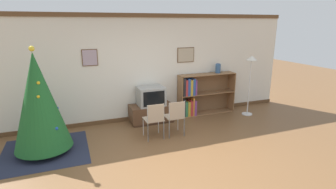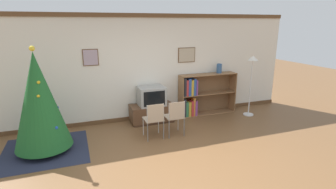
# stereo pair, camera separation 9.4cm
# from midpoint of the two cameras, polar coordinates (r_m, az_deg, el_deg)

# --- Properties ---
(ground_plane) EXTENTS (24.00, 24.00, 0.00)m
(ground_plane) POSITION_cam_midpoint_polar(r_m,az_deg,el_deg) (4.84, 1.75, -15.40)
(ground_plane) COLOR brown
(wall_back) EXTENTS (8.59, 0.11, 2.70)m
(wall_back) POSITION_cam_midpoint_polar(r_m,az_deg,el_deg) (6.74, -6.82, 5.66)
(wall_back) COLOR silver
(wall_back) RESTS_ON ground_plane
(area_rug) EXTENTS (1.62, 1.59, 0.01)m
(area_rug) POSITION_cam_midpoint_polar(r_m,az_deg,el_deg) (5.87, -25.53, -11.14)
(area_rug) COLOR #23283D
(area_rug) RESTS_ON ground_plane
(christmas_tree) EXTENTS (1.07, 1.07, 2.07)m
(christmas_tree) POSITION_cam_midpoint_polar(r_m,az_deg,el_deg) (5.52, -26.75, -1.43)
(christmas_tree) COLOR maroon
(christmas_tree) RESTS_ON area_rug
(tv_console) EXTENTS (1.09, 0.55, 0.45)m
(tv_console) POSITION_cam_midpoint_polar(r_m,az_deg,el_deg) (6.76, -4.08, -4.09)
(tv_console) COLOR #412A1A
(tv_console) RESTS_ON ground_plane
(television) EXTENTS (0.66, 0.52, 0.47)m
(television) POSITION_cam_midpoint_polar(r_m,az_deg,el_deg) (6.62, -4.14, -0.35)
(television) COLOR #9E9E99
(television) RESTS_ON tv_console
(folding_chair_left) EXTENTS (0.40, 0.40, 0.82)m
(folding_chair_left) POSITION_cam_midpoint_polar(r_m,az_deg,el_deg) (5.69, -3.43, -5.27)
(folding_chair_left) COLOR tan
(folding_chair_left) RESTS_ON ground_plane
(folding_chair_right) EXTENTS (0.40, 0.40, 0.82)m
(folding_chair_right) POSITION_cam_midpoint_polar(r_m,az_deg,el_deg) (5.84, 1.14, -4.67)
(folding_chair_right) COLOR tan
(folding_chair_right) RESTS_ON ground_plane
(bookshelf) EXTENTS (1.63, 0.36, 1.13)m
(bookshelf) POSITION_cam_midpoint_polar(r_m,az_deg,el_deg) (7.24, 5.84, -0.23)
(bookshelf) COLOR olive
(bookshelf) RESTS_ON ground_plane
(vase) EXTENTS (0.15, 0.15, 0.26)m
(vase) POSITION_cam_midpoint_polar(r_m,az_deg,el_deg) (7.43, 10.47, 5.67)
(vase) COLOR #335684
(vase) RESTS_ON bookshelf
(standing_lamp) EXTENTS (0.28, 0.28, 1.64)m
(standing_lamp) POSITION_cam_midpoint_polar(r_m,az_deg,el_deg) (7.34, 17.21, 5.15)
(standing_lamp) COLOR silver
(standing_lamp) RESTS_ON ground_plane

